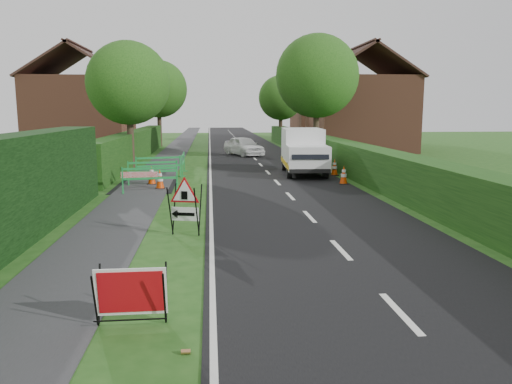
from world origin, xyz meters
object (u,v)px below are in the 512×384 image
works_van (304,150)px  red_rect_sign (131,293)px  triangle_sign (183,202)px  hatchback_car (244,146)px

works_van → red_rect_sign: bearing=-104.5°
triangle_sign → red_rect_sign: bearing=-80.3°
works_van → hatchback_car: bearing=106.4°
works_van → hatchback_car: size_ratio=1.28×
triangle_sign → works_van: works_van is taller
triangle_sign → works_van: (5.20, 11.77, 0.29)m
triangle_sign → hatchback_car: 22.13m
red_rect_sign → works_van: bearing=70.8°
red_rect_sign → triangle_sign: size_ratio=0.82×
works_van → hatchback_car: (-2.22, 10.16, -0.50)m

